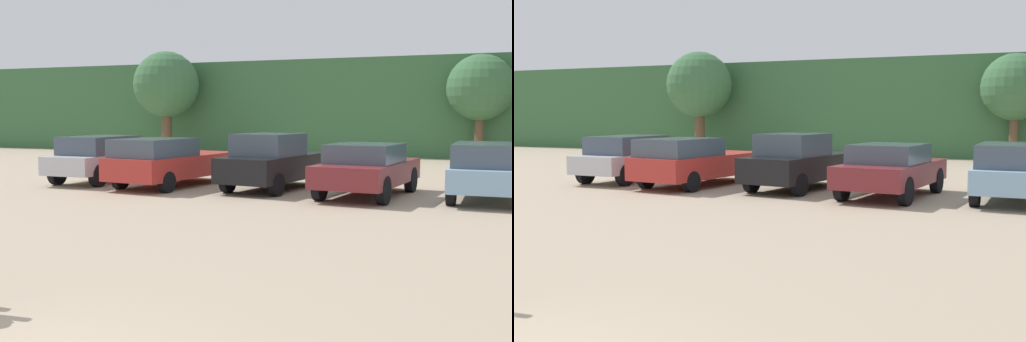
% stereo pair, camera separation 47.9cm
% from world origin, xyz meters
% --- Properties ---
extents(hillside_ridge, '(108.00, 12.00, 5.10)m').
position_xyz_m(hillside_ridge, '(0.00, 34.43, 2.55)').
color(hillside_ridge, '#38663D').
rests_on(hillside_ridge, ground_plane).
extents(tree_far_right, '(3.60, 3.60, 5.63)m').
position_xyz_m(tree_far_right, '(-13.26, 26.75, 3.78)').
color(tree_far_right, brown).
rests_on(tree_far_right, ground_plane).
extents(tree_center, '(3.13, 3.13, 5.02)m').
position_xyz_m(tree_center, '(2.98, 27.88, 3.43)').
color(tree_center, brown).
rests_on(tree_center, ground_plane).
extents(parked_car_silver, '(1.80, 4.35, 1.51)m').
position_xyz_m(parked_car_silver, '(-8.13, 13.62, 0.81)').
color(parked_car_silver, silver).
rests_on(parked_car_silver, ground_plane).
extents(parked_car_red, '(2.39, 4.89, 1.50)m').
position_xyz_m(parked_car_red, '(-5.42, 13.21, 0.77)').
color(parked_car_red, '#B72D28').
rests_on(parked_car_red, ground_plane).
extents(parked_car_black, '(2.28, 4.35, 1.66)m').
position_xyz_m(parked_car_black, '(-2.19, 13.64, 0.83)').
color(parked_car_black, black).
rests_on(parked_car_black, ground_plane).
extents(parked_car_maroon, '(2.26, 4.46, 1.43)m').
position_xyz_m(parked_car_maroon, '(0.70, 13.15, 0.77)').
color(parked_car_maroon, maroon).
rests_on(parked_car_maroon, ground_plane).
extents(parked_car_sky_blue, '(1.84, 4.31, 1.50)m').
position_xyz_m(parked_car_sky_blue, '(3.76, 13.51, 0.81)').
color(parked_car_sky_blue, '#84ADD1').
rests_on(parked_car_sky_blue, ground_plane).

